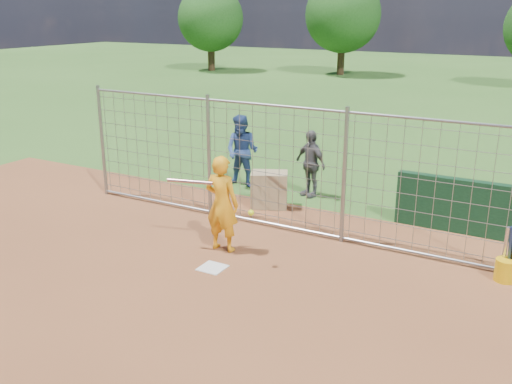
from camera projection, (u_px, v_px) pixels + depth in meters
The scene contains 11 objects.
ground at pixel (219, 264), 9.98m from camera, with size 100.00×100.00×0.00m, color #2D591E.
infield_dirt at pixel (95, 349), 7.49m from camera, with size 18.00×18.00×0.00m, color brown.
home_plate at pixel (212, 268), 9.81m from camera, with size 0.43×0.43×0.02m, color silver.
dugout_wall at pixel (463, 206), 11.22m from camera, with size 2.60×0.20×1.10m, color #11381E.
batter at pixel (222, 204), 10.31m from camera, with size 0.66×0.43×1.80m, color orange.
bystander_a at pixel (242, 151), 14.07m from camera, with size 0.87×0.68×1.80m, color navy.
bystander_b at pixel (310, 163), 13.37m from camera, with size 0.93×0.39×1.59m, color #4F4F53.
equipment_bin at pixel (269, 190), 12.75m from camera, with size 0.80×0.55×0.80m, color tan.
equipment_in_play at pixel (204, 189), 10.07m from camera, with size 1.79×0.29×0.41m.
bucket_with_bats at pixel (506, 267), 9.30m from camera, with size 0.34×0.36×0.97m.
backstop_fence at pixel (272, 168), 11.25m from camera, with size 9.08×0.08×2.60m.
Camera 1 is at (5.01, -7.63, 4.28)m, focal length 40.00 mm.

